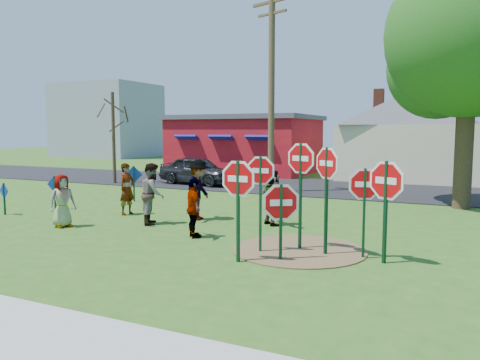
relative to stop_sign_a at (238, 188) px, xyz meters
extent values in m
plane|color=#285418|center=(-3.59, 2.50, -1.63)|extent=(120.00, 120.00, 0.00)
cube|color=black|center=(-3.59, 14.00, -1.61)|extent=(120.00, 7.50, 0.04)
cylinder|color=brown|center=(0.91, 1.50, -1.62)|extent=(3.20, 3.20, 0.03)
cube|color=maroon|center=(-9.09, 20.50, 0.17)|extent=(9.00, 7.00, 3.60)
cube|color=#4C4C51|center=(-9.09, 20.50, 2.12)|extent=(9.40, 7.40, 0.30)
cube|color=navy|center=(-11.59, 16.90, 0.77)|extent=(1.60, 0.78, 0.45)
cube|color=navy|center=(-9.09, 16.90, 0.77)|extent=(1.60, 0.78, 0.45)
cube|color=navy|center=(-6.59, 16.90, 0.77)|extent=(1.60, 0.78, 0.45)
cube|color=beige|center=(1.91, 20.50, -0.03)|extent=(8.00, 7.00, 3.20)
pyramid|color=#4C4C51|center=(1.91, 20.50, 3.77)|extent=(9.40, 9.40, 2.20)
cube|color=brown|center=(-0.09, 19.50, 2.97)|extent=(0.55, 0.55, 1.40)
cube|color=brown|center=(3.91, 21.50, 2.97)|extent=(0.55, 0.55, 1.40)
cube|color=#8C939E|center=(-31.59, 32.50, 2.37)|extent=(10.00, 8.00, 8.00)
cube|color=#0F381E|center=(0.00, 0.00, -0.52)|extent=(0.06, 0.07, 2.22)
cylinder|color=white|center=(0.00, 0.00, 0.20)|extent=(1.08, 0.05, 1.08)
cylinder|color=#BC070A|center=(0.00, 0.00, 0.20)|extent=(0.93, 0.05, 0.93)
cube|color=white|center=(0.00, 0.00, 0.20)|extent=(0.47, 0.02, 0.13)
cube|color=#0F381E|center=(0.88, 1.65, -0.35)|extent=(0.07, 0.08, 2.57)
cylinder|color=white|center=(0.88, 1.65, 0.57)|extent=(0.98, 0.28, 1.01)
cylinder|color=#BC070A|center=(0.88, 1.65, 0.57)|extent=(0.84, 0.25, 0.87)
cube|color=white|center=(0.88, 1.65, 0.57)|extent=(0.43, 0.12, 0.13)
cylinder|color=gold|center=(0.88, 1.65, 0.57)|extent=(0.97, 0.28, 1.01)
cube|color=#0F381E|center=(1.59, 1.37, -0.38)|extent=(0.08, 0.09, 2.49)
cylinder|color=white|center=(1.59, 1.37, 0.50)|extent=(0.84, 0.59, 1.01)
cylinder|color=#BC070A|center=(1.59, 1.37, 0.50)|extent=(0.72, 0.51, 0.87)
cube|color=white|center=(1.59, 1.37, 0.50)|extent=(0.37, 0.26, 0.13)
cube|color=#0F381E|center=(2.43, 1.44, -0.61)|extent=(0.07, 0.08, 2.03)
cylinder|color=white|center=(2.43, 1.44, 0.05)|extent=(0.94, 0.32, 0.98)
cylinder|color=#BC070A|center=(2.43, 1.44, 0.05)|extent=(0.81, 0.28, 0.84)
cube|color=white|center=(2.43, 1.44, 0.05)|extent=(0.41, 0.14, 0.12)
cylinder|color=gold|center=(2.43, 1.44, 0.05)|extent=(0.93, 0.31, 0.98)
cube|color=#0F381E|center=(0.80, 0.51, -0.78)|extent=(0.09, 0.09, 1.70)
cylinder|color=white|center=(0.80, 0.51, -0.34)|extent=(0.97, 0.59, 1.12)
cylinder|color=#BC070A|center=(0.80, 0.51, -0.34)|extent=(0.84, 0.51, 0.97)
cube|color=white|center=(0.80, 0.51, -0.34)|extent=(0.43, 0.26, 0.14)
cube|color=#0F381E|center=(2.91, 1.25, -0.52)|extent=(0.09, 0.10, 2.22)
cylinder|color=white|center=(2.91, 1.25, 0.17)|extent=(1.05, 0.51, 1.15)
cylinder|color=#BC070A|center=(2.91, 1.25, 0.17)|extent=(0.91, 0.45, 0.99)
cube|color=white|center=(2.91, 1.25, 0.17)|extent=(0.46, 0.22, 0.14)
cylinder|color=gold|center=(2.91, 1.25, 0.17)|extent=(1.05, 0.51, 1.15)
cube|color=#0F381E|center=(0.13, 0.96, -0.49)|extent=(0.05, 0.07, 2.27)
cylinder|color=white|center=(0.13, 0.96, 0.31)|extent=(0.92, 0.09, 0.92)
cylinder|color=#BC070A|center=(0.13, 0.96, 0.31)|extent=(0.80, 0.08, 0.80)
cube|color=white|center=(0.13, 0.96, 0.31)|extent=(0.41, 0.04, 0.12)
cube|color=#0F381E|center=(-9.70, 1.83, -1.09)|extent=(0.05, 0.06, 1.09)
cube|color=navy|center=(-9.70, 1.83, -0.80)|extent=(0.55, 0.13, 0.56)
cube|color=#0F381E|center=(-8.98, 3.38, -1.02)|extent=(0.06, 0.07, 1.23)
cube|color=navy|center=(-8.98, 3.38, -0.71)|extent=(0.64, 0.10, 0.65)
cube|color=#0F381E|center=(-7.61, 6.19, -0.91)|extent=(0.08, 0.09, 1.44)
cube|color=navy|center=(-7.61, 6.19, -0.53)|extent=(0.64, 0.36, 0.72)
imported|color=#43578A|center=(-6.35, 1.17, -0.84)|extent=(0.75, 0.90, 1.58)
imported|color=#1F6E6A|center=(-5.93, 3.65, -0.75)|extent=(0.48, 0.68, 1.77)
imported|color=#984C39|center=(-4.19, 2.71, -0.69)|extent=(1.07, 1.15, 1.88)
imported|color=#2E2D32|center=(-3.25, 3.88, -0.66)|extent=(0.85, 1.33, 1.95)
imported|color=#4B3361|center=(-2.07, 1.60, -0.83)|extent=(0.94, 0.93, 1.60)
imported|color=#1E4A32|center=(-0.79, 4.08, -0.78)|extent=(1.51, 1.41, 1.69)
imported|color=#2E2E34|center=(-8.23, 12.37, -0.85)|extent=(4.56, 2.38, 1.48)
cylinder|color=#4C3823|center=(-3.56, 11.10, 2.98)|extent=(0.29, 0.29, 9.22)
cube|color=#4C3823|center=(-3.56, 11.10, 6.98)|extent=(2.16, 0.88, 0.12)
cube|color=#4C3823|center=(-3.56, 11.10, 6.47)|extent=(1.58, 0.65, 0.10)
cylinder|color=#382819|center=(4.45, 9.96, 0.88)|extent=(0.64, 0.64, 5.03)
sphere|color=#195316|center=(4.45, 9.96, 4.66)|extent=(5.94, 5.94, 5.94)
sphere|color=#195316|center=(3.43, 10.87, 3.63)|extent=(3.89, 3.89, 3.89)
cylinder|color=#382819|center=(-12.65, 11.00, 0.83)|extent=(0.18, 0.18, 4.93)
camera|label=1|loc=(4.28, -9.05, 1.23)|focal=35.00mm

